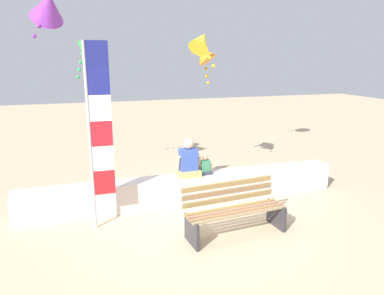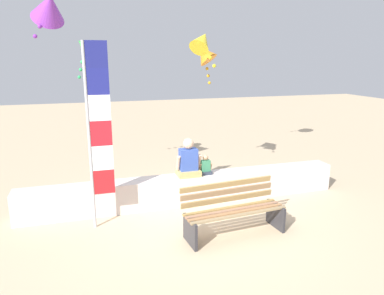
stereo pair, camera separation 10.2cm
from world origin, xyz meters
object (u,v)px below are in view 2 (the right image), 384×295
at_px(flag_banner, 97,127).
at_px(kite_purple, 49,7).
at_px(person_adult, 188,161).
at_px(kite_yellow, 202,41).
at_px(park_bench, 233,210).
at_px(kite_orange, 205,54).
at_px(kite_green, 85,47).
at_px(person_child, 205,167).

height_order(flag_banner, kite_purple, kite_purple).
bearing_deg(person_adult, flag_banner, -161.84).
bearing_deg(kite_yellow, park_bench, -96.16).
bearing_deg(kite_yellow, kite_orange, 66.55).
xyz_separation_m(kite_yellow, kite_green, (-2.50, 1.10, -0.11)).
height_order(park_bench, person_adult, person_adult).
height_order(park_bench, person_child, person_child).
relative_size(park_bench, kite_yellow, 2.02).
bearing_deg(flag_banner, kite_yellow, 33.33).
height_order(person_child, kite_orange, kite_orange).
distance_m(kite_yellow, kite_purple, 3.17).
height_order(person_child, kite_green, kite_green).
bearing_deg(kite_green, kite_yellow, -23.79).
height_order(kite_orange, kite_purple, kite_purple).
relative_size(person_child, flag_banner, 0.13).
bearing_deg(kite_purple, kite_yellow, 2.70).
distance_m(person_child, kite_purple, 4.35).
relative_size(person_child, kite_yellow, 0.47).
distance_m(kite_orange, kite_green, 2.82).
distance_m(park_bench, kite_orange, 4.19).
bearing_deg(person_child, person_adult, -179.93).
bearing_deg(park_bench, flag_banner, 156.57).
height_order(kite_purple, kite_green, kite_purple).
relative_size(kite_orange, kite_yellow, 1.16).
relative_size(kite_orange, kite_green, 1.01).
bearing_deg(person_child, kite_green, 136.81).
bearing_deg(person_child, kite_purple, 163.28).
xyz_separation_m(park_bench, kite_orange, (0.55, 3.18, 2.66)).
height_order(person_adult, person_child, person_adult).
relative_size(kite_yellow, kite_purple, 0.92).
distance_m(person_adult, kite_purple, 4.00).
relative_size(flag_banner, kite_yellow, 3.62).
distance_m(person_adult, kite_yellow, 2.72).
height_order(person_child, flag_banner, flag_banner).
relative_size(kite_purple, kite_green, 0.94).
height_order(person_adult, kite_green, kite_green).
distance_m(person_adult, flag_banner, 2.12).
distance_m(park_bench, kite_green, 5.12).
xyz_separation_m(person_adult, kite_purple, (-2.49, 0.86, 3.01)).
bearing_deg(kite_green, park_bench, -58.59).
height_order(flag_banner, kite_yellow, kite_yellow).
bearing_deg(flag_banner, kite_green, 91.27).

